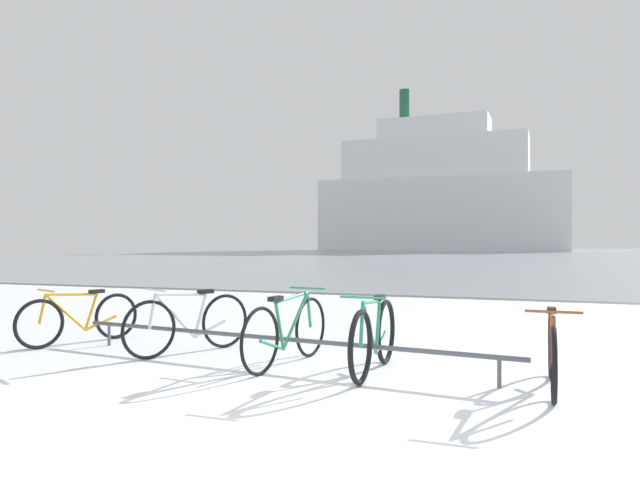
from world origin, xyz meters
name	(u,v)px	position (x,y,z in m)	size (l,w,h in m)	color
ground	(508,256)	(0.00, 53.90, -0.04)	(80.00, 132.00, 0.08)	silver
bike_rack	(271,339)	(-1.12, 1.70, 0.27)	(5.43, 0.70, 0.31)	#4C5156
bicycle_0	(80,318)	(-4.02, 1.97, 0.34)	(0.72, 1.57, 0.74)	black
bicycle_1	(189,323)	(-2.30, 1.88, 0.37)	(0.81, 1.57, 0.81)	black
bicycle_2	(287,331)	(-0.90, 1.66, 0.37)	(0.46, 1.76, 0.82)	black
bicycle_3	(374,337)	(0.09, 1.59, 0.37)	(0.46, 1.70, 0.83)	black
bicycle_4	(552,352)	(1.78, 1.49, 0.35)	(0.46, 1.62, 0.77)	black
ferry_ship	(438,196)	(-10.49, 81.66, 8.09)	(35.48, 10.24, 24.12)	white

